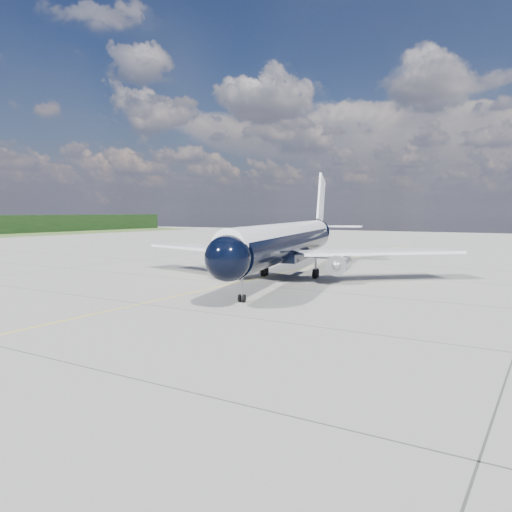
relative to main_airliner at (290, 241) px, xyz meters
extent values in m
plane|color=gray|center=(-2.80, -3.43, -4.58)|extent=(320.00, 320.00, 0.00)
cube|color=yellow|center=(-2.80, -8.43, -4.57)|extent=(0.16, 160.00, 0.01)
cylinder|color=black|center=(0.35, -1.38, -0.20)|extent=(13.51, 39.35, 3.96)
sphere|color=black|center=(5.44, -21.58, -0.20)|extent=(4.80, 4.80, 3.96)
cone|color=black|center=(-5.63, 22.36, 0.42)|extent=(5.62, 8.04, 3.96)
cylinder|color=silver|center=(0.35, -1.38, 0.79)|extent=(13.17, 41.15, 3.09)
cube|color=black|center=(5.49, -21.78, 0.37)|extent=(2.73, 1.82, 0.57)
cube|color=silver|center=(-10.64, -2.53, -1.14)|extent=(20.66, 9.85, 0.33)
cube|color=silver|center=(10.57, 2.81, -1.14)|extent=(18.32, 17.28, 0.33)
cube|color=black|center=(0.35, -1.38, -1.66)|extent=(6.79, 11.17, 1.04)
cylinder|color=#AEAEB6|center=(-5.71, -5.05, -2.34)|extent=(3.43, 5.22, 2.33)
cylinder|color=#AEAEB6|center=(7.42, -1.74, -2.34)|extent=(3.43, 5.22, 2.33)
sphere|color=gray|center=(-5.17, -7.17, -2.34)|extent=(1.39, 1.39, 1.15)
sphere|color=gray|center=(7.96, -3.86, -2.34)|extent=(1.39, 1.39, 1.15)
cube|color=silver|center=(-5.76, -4.85, -1.56)|extent=(1.04, 3.29, 1.15)
cube|color=silver|center=(7.37, -1.54, -1.56)|extent=(1.04, 3.29, 1.15)
cube|color=silver|center=(-5.51, 21.85, 5.73)|extent=(1.94, 6.49, 8.88)
cube|color=silver|center=(-5.63, 22.36, 1.25)|extent=(13.94, 6.54, 0.23)
cylinder|color=gray|center=(4.55, -18.04, -3.28)|extent=(0.23, 0.23, 2.19)
cylinder|color=black|center=(4.34, -18.09, -4.21)|extent=(0.36, 0.75, 0.73)
cylinder|color=black|center=(4.75, -17.99, -4.21)|extent=(0.36, 0.75, 0.73)
cylinder|color=gray|center=(-3.27, -0.68, -3.17)|extent=(0.33, 0.33, 1.98)
cylinder|color=gray|center=(3.20, 0.95, -3.17)|extent=(0.33, 0.33, 1.98)
cylinder|color=black|center=(-3.13, -1.23, -4.00)|extent=(0.73, 1.23, 1.15)
cylinder|color=black|center=(-3.41, -0.12, -4.00)|extent=(0.73, 1.23, 1.15)
cylinder|color=black|center=(3.34, 0.40, -4.00)|extent=(0.73, 1.23, 1.15)
cylinder|color=black|center=(3.06, 1.51, -4.00)|extent=(0.73, 1.23, 1.15)
camera|label=1|loc=(29.17, -55.82, 3.68)|focal=35.00mm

